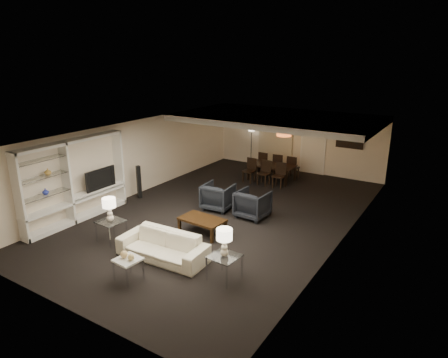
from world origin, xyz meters
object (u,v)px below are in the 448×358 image
sofa (163,246)px  floor_speaker (139,182)px  vase_amber (48,172)px  chair_fm (279,165)px  table_lamp_left (110,210)px  vase_blue (45,191)px  chair_fl (265,163)px  armchair_left (218,196)px  chair_nm (264,173)px  side_table_left (112,231)px  chair_nl (249,170)px  floor_lamp (251,146)px  table_lamp_right (224,243)px  side_table_right (224,268)px  chair_fr (293,167)px  marble_table (129,269)px  coffee_table (202,226)px  television (98,178)px  chair_nr (279,176)px  pendant_light (284,133)px  armchair_right (253,204)px  dining_table (271,172)px

sofa → floor_speaker: size_ratio=1.97×
vase_amber → chair_fm: size_ratio=0.20×
table_lamp_left → vase_blue: (-1.83, -0.49, 0.28)m
chair_fl → chair_fm: same height
vase_blue → vase_amber: size_ratio=0.96×
armchair_left → chair_fm: chair_fm is taller
sofa → chair_nm: (-0.48, 6.15, 0.13)m
side_table_left → chair_nl: size_ratio=0.67×
floor_lamp → table_lamp_left: bearing=-87.0°
table_lamp_right → floor_speaker: size_ratio=0.56×
table_lamp_right → vase_amber: size_ratio=3.41×
side_table_right → chair_fr: size_ratio=0.67×
marble_table → chair_nm: bearing=93.8°
table_lamp_left → vase_blue: 1.92m
coffee_table → television: size_ratio=1.12×
chair_nr → floor_speaker: bearing=-136.7°
armchair_left → chair_fl: chair_fl is taller
sofa → chair_nl: 6.24m
pendant_light → side_table_left: pendant_light is taller
floor_speaker → marble_table: bearing=-27.6°
pendant_light → table_lamp_left: bearing=-105.2°
coffee_table → chair_fm: 5.87m
side_table_left → armchair_right: bearing=55.1°
chair_nl → side_table_right: bearing=-63.0°
side_table_right → table_lamp_left: bearing=180.0°
side_table_right → side_table_left: bearing=180.0°
chair_nr → side_table_left: bearing=-107.9°
armchair_left → armchair_right: same height
chair_nm → chair_fm: bearing=91.5°
marble_table → television: bearing=146.4°
armchair_left → chair_nl: (-0.48, 2.85, 0.04)m
coffee_table → armchair_left: size_ratio=1.34×
television → floor_lamp: floor_lamp is taller
vase_blue → chair_fm: vase_blue is taller
chair_nm → armchair_right: bearing=-67.8°
vase_amber → chair_nm: 7.28m
marble_table → vase_amber: (-3.53, 0.75, 1.40)m
vase_blue → armchair_left: bearing=52.3°
side_table_right → chair_fr: 7.62m
dining_table → chair_nl: 0.90m
vase_blue → table_lamp_right: bearing=5.3°
floor_speaker → chair_fm: 5.52m
armchair_left → marble_table: armchair_left is taller
chair_nl → marble_table: bearing=-78.9°
chair_fr → vase_amber: bearing=65.3°
floor_speaker → table_lamp_right: bearing=-7.1°
chair_fr → chair_fm: bearing=0.4°
floor_lamp → chair_fm: bearing=-25.4°
chair_nm → sofa: bearing=-84.1°
table_lamp_left → vase_amber: size_ratio=3.41×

